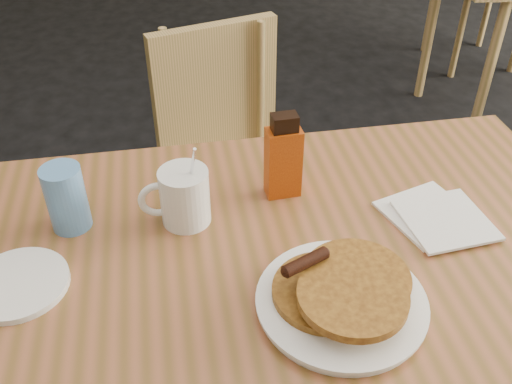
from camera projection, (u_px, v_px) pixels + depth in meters
main_table at (283, 281)px, 1.02m from camera, size 1.30×0.89×0.75m
chair_main_far at (221, 147)px, 1.73m from camera, size 0.48×0.48×0.86m
pancake_plate at (342, 296)px, 0.90m from camera, size 0.27×0.27×0.08m
coffee_mug at (183, 196)px, 1.05m from camera, size 0.13×0.09×0.17m
syrup_bottle at (283, 158)px, 1.11m from camera, size 0.07×0.05×0.18m
napkin_stack at (437, 217)px, 1.08m from camera, size 0.20×0.21×0.01m
blue_tumbler at (66, 198)px, 1.04m from camera, size 0.08×0.08×0.13m
side_saucer at (18, 284)px, 0.95m from camera, size 0.20×0.20×0.01m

